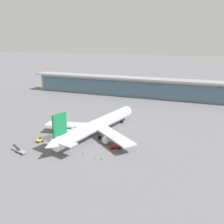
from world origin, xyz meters
TOP-DOWN VIEW (x-y plane):
  - ground_plane at (0.00, 0.00)m, footprint 1200.00×1200.00m
  - airliner_on_stand at (-2.05, 0.70)m, footprint 46.97×62.06m
  - service_truck_near_nose_grey at (-15.76, -1.44)m, footprint 6.23×7.22m
  - service_truck_under_wing_grey at (-23.00, -25.40)m, footprint 6.92×3.02m
  - service_truck_mid_apron_red at (10.70, -7.93)m, footprint 6.44×4.84m
  - service_truck_by_tail_yellow at (-22.53, -13.71)m, footprint 2.96×3.33m
  - terminal_building at (0.00, 84.74)m, footprint 183.60×12.80m
  - safety_cone_alpha at (0.21, -17.18)m, footprint 0.62×0.62m
  - safety_cone_bravo at (-11.35, -20.38)m, footprint 0.62×0.62m
  - safety_cone_charlie at (6.09, -19.17)m, footprint 0.62×0.62m
  - safety_cone_delta at (8.92, -19.45)m, footprint 0.62×0.62m

SIDE VIEW (x-z plane):
  - ground_plane at x=0.00m, z-range 0.00..0.00m
  - safety_cone_alpha at x=0.21m, z-range -0.03..0.67m
  - safety_cone_bravo at x=-11.35m, z-range -0.03..0.67m
  - safety_cone_charlie at x=6.09m, z-range -0.03..0.67m
  - safety_cone_delta at x=8.92m, z-range -0.03..0.67m
  - service_truck_under_wing_grey at x=-23.00m, z-range -0.54..2.16m
  - service_truck_mid_apron_red at x=10.70m, z-range -0.54..2.16m
  - service_truck_by_tail_yellow at x=-22.53m, z-range -0.15..1.90m
  - service_truck_near_nose_grey at x=-15.76m, z-range 0.14..3.24m
  - airliner_on_stand at x=-2.05m, z-range -3.09..13.61m
  - terminal_building at x=0.00m, z-range 0.27..15.47m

